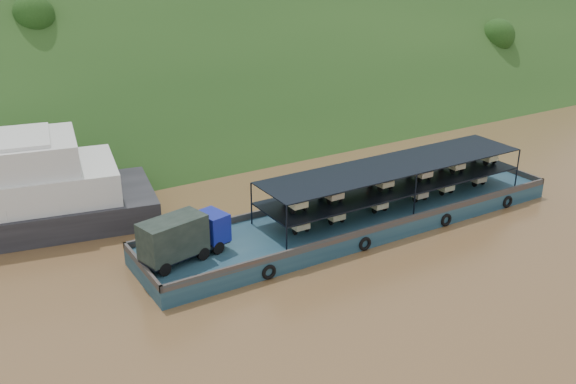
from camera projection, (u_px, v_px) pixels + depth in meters
ground at (331, 239)px, 48.29m from camera, size 160.00×160.00×0.00m
hillside at (159, 126)px, 76.77m from camera, size 140.00×39.60×39.60m
cargo_barge at (348, 217)px, 49.39m from camera, size 35.07×7.18×4.54m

